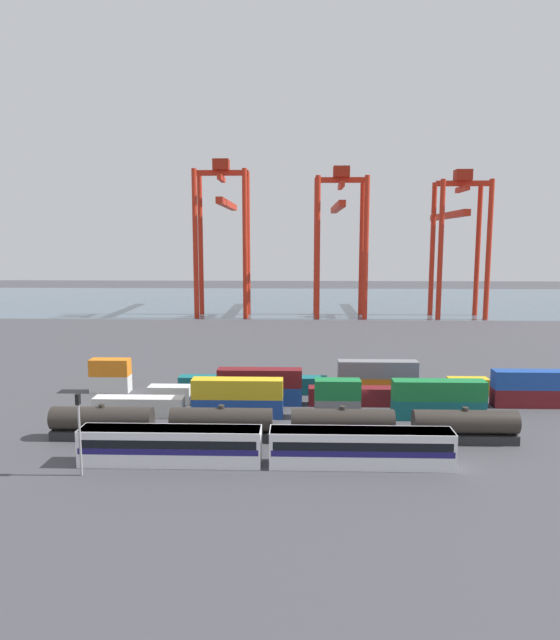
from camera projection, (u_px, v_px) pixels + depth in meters
ground_plane at (338, 351)px, 119.68m from camera, size 420.00×420.00×0.00m
harbour_water at (319, 300)px, 221.08m from camera, size 400.00×110.00×0.01m
passenger_train at (265, 445)px, 58.77m from camera, size 39.07×3.14×3.90m
freight_tank_row at (282, 424)px, 66.07m from camera, size 54.75×2.75×4.21m
signal_mast at (79, 423)px, 55.65m from camera, size 0.36×0.60×8.45m
shipping_container_0 at (139, 406)px, 75.43m from camera, size 12.10×2.44×2.60m
shipping_container_1 at (238, 407)px, 75.03m from camera, size 12.10×2.44×2.60m
shipping_container_2 at (237, 388)px, 74.66m from camera, size 12.10×2.44×2.60m
shipping_container_3 at (337, 408)px, 74.63m from camera, size 6.04×2.44×2.60m
shipping_container_4 at (338, 389)px, 74.26m from camera, size 6.04×2.44×2.60m
shipping_container_5 at (438, 409)px, 74.23m from camera, size 12.10×2.44×2.60m
shipping_container_6 at (439, 390)px, 73.86m from camera, size 12.10×2.44×2.60m
shipping_container_7 at (170, 394)px, 81.24m from camera, size 6.04×2.44×2.60m
shipping_container_8 at (260, 395)px, 80.84m from camera, size 12.10×2.44×2.60m
shipping_container_9 at (260, 378)px, 80.48m from camera, size 12.10×2.44×2.60m
shipping_container_10 at (351, 396)px, 80.45m from camera, size 12.10×2.44×2.60m
shipping_container_11 at (443, 397)px, 80.06m from camera, size 12.10×2.44×2.60m
shipping_container_12 at (535, 398)px, 79.66m from camera, size 12.10×2.44×2.60m
shipping_container_13 at (536, 380)px, 79.30m from camera, size 12.10×2.44×2.60m
shipping_container_14 at (111, 384)px, 87.45m from camera, size 6.04×2.44×2.60m
shipping_container_15 at (110, 367)px, 87.08m from camera, size 6.04×2.44×2.60m
shipping_container_16 at (199, 384)px, 87.03m from camera, size 6.04×2.44×2.60m
shipping_container_17 at (288, 385)px, 86.62m from camera, size 12.10×2.44×2.60m
shipping_container_18 at (377, 386)px, 86.20m from camera, size 12.10×2.44×2.60m
shipping_container_19 at (378, 369)px, 85.84m from camera, size 12.10×2.44×2.60m
shipping_container_20 at (468, 386)px, 85.79m from camera, size 6.04×2.44×2.60m
gantry_crane_west at (223, 222)px, 174.35m from camera, size 16.50×40.62×47.58m
gantry_crane_central at (340, 225)px, 173.65m from camera, size 15.85×41.82×45.36m
gantry_crane_east at (457, 229)px, 172.82m from camera, size 15.64×41.85×44.26m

